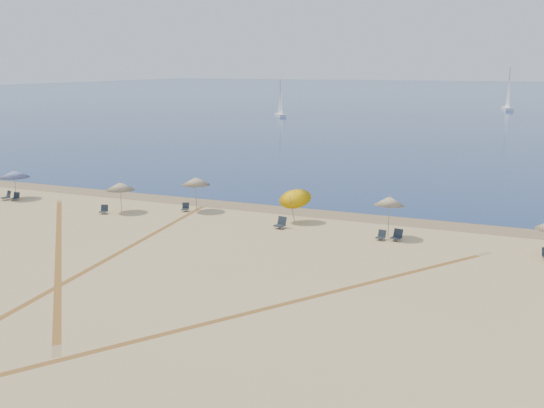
{
  "coord_description": "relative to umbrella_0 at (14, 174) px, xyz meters",
  "views": [
    {
      "loc": [
        16.07,
        -18.07,
        10.42
      ],
      "look_at": [
        0.0,
        20.0,
        1.3
      ],
      "focal_mm": 41.75,
      "sensor_mm": 36.0,
      "label": 1
    }
  ],
  "objects": [
    {
      "name": "wet_sand",
      "position": [
        21.92,
        4.59,
        -1.97
      ],
      "size": [
        500.0,
        500.0,
        0.0
      ],
      "primitive_type": "plane",
      "color": "olive",
      "rests_on": "ground"
    },
    {
      "name": "umbrella_1",
      "position": [
        10.59,
        -0.63,
        -0.08
      ],
      "size": [
        2.09,
        2.09,
        2.24
      ],
      "color": "gray",
      "rests_on": "ground"
    },
    {
      "name": "chair_3",
      "position": [
        14.73,
        1.39,
        -1.71
      ],
      "size": [
        0.67,
        0.72,
        0.6
      ],
      "rotation": [
        0.0,
        0.0,
        0.36
      ],
      "color": "black",
      "rests_on": "ground"
    },
    {
      "name": "chair_6",
      "position": [
        30.6,
        -0.48,
        -1.67
      ],
      "size": [
        0.72,
        0.79,
        0.69
      ],
      "rotation": [
        0.0,
        0.0,
        -0.24
      ],
      "color": "black",
      "rests_on": "ground"
    },
    {
      "name": "chair_0",
      "position": [
        -0.25,
        -0.69,
        -1.67
      ],
      "size": [
        0.8,
        0.86,
        0.7
      ],
      "rotation": [
        0.0,
        0.0,
        -0.4
      ],
      "color": "black",
      "rests_on": "ground"
    },
    {
      "name": "umbrella_0",
      "position": [
        0.0,
        0.0,
        0.0
      ],
      "size": [
        2.34,
        2.34,
        2.32
      ],
      "color": "gray",
      "rests_on": "ground"
    },
    {
      "name": "chair_2",
      "position": [
        9.76,
        -1.58,
        -1.7
      ],
      "size": [
        0.67,
        0.73,
        0.62
      ],
      "rotation": [
        0.0,
        0.0,
        0.3
      ],
      "color": "black",
      "rests_on": "ground"
    },
    {
      "name": "chair_4",
      "position": [
        22.99,
        -0.48,
        -1.65
      ],
      "size": [
        0.74,
        0.83,
        0.74
      ],
      "rotation": [
        0.0,
        0.0,
        -0.2
      ],
      "color": "black",
      "rests_on": "ground"
    },
    {
      "name": "umbrella_2",
      "position": [
        15.43,
        1.79,
        0.22
      ],
      "size": [
        2.07,
        2.07,
        2.54
      ],
      "color": "gray",
      "rests_on": "ground"
    },
    {
      "name": "umbrella_3",
      "position": [
        23.23,
        1.38,
        -0.14
      ],
      "size": [
        2.17,
        2.19,
        2.58
      ],
      "color": "gray",
      "rests_on": "ground"
    },
    {
      "name": "umbrella_4",
      "position": [
        29.94,
        0.02,
        0.32
      ],
      "size": [
        1.87,
        1.9,
        2.64
      ],
      "color": "gray",
      "rests_on": "ground"
    },
    {
      "name": "chair_5",
      "position": [
        29.68,
        -0.7,
        -1.72
      ],
      "size": [
        0.58,
        0.65,
        0.59
      ],
      "rotation": [
        0.0,
        0.0,
        -0.16
      ],
      "color": "black",
      "rests_on": "ground"
    },
    {
      "name": "sailboat_1",
      "position": [
        30.72,
        121.57,
        1.0
      ],
      "size": [
        3.11,
        6.82,
        9.85
      ],
      "rotation": [
        0.0,
        0.0,
        0.22
      ],
      "color": "white",
      "rests_on": "ocean"
    },
    {
      "name": "ocean",
      "position": [
        21.92,
        205.59,
        -1.97
      ],
      "size": [
        500.0,
        500.0,
        0.0
      ],
      "primitive_type": "plane",
      "color": "#0C2151",
      "rests_on": "ground"
    },
    {
      "name": "ground",
      "position": [
        21.92,
        -19.41,
        -1.98
      ],
      "size": [
        160.0,
        160.0,
        0.0
      ],
      "primitive_type": "plane",
      "color": "tan",
      "rests_on": "ground"
    },
    {
      "name": "tire_tracks",
      "position": [
        19.2,
        -10.72,
        -1.98
      ],
      "size": [
        54.87,
        43.14,
        0.0
      ],
      "color": "tan",
      "rests_on": "ground"
    },
    {
      "name": "sailboat_0",
      "position": [
        -11.43,
        83.95,
        0.31
      ],
      "size": [
        4.03,
        4.87,
        7.56
      ],
      "rotation": [
        0.0,
        0.0,
        0.63
      ],
      "color": "white",
      "rests_on": "ocean"
    },
    {
      "name": "chair_1",
      "position": [
        0.44,
        -0.47,
        -1.71
      ],
      "size": [
        0.6,
        0.67,
        0.6
      ],
      "rotation": [
        0.0,
        0.0,
        0.19
      ],
      "color": "black",
      "rests_on": "ground"
    }
  ]
}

